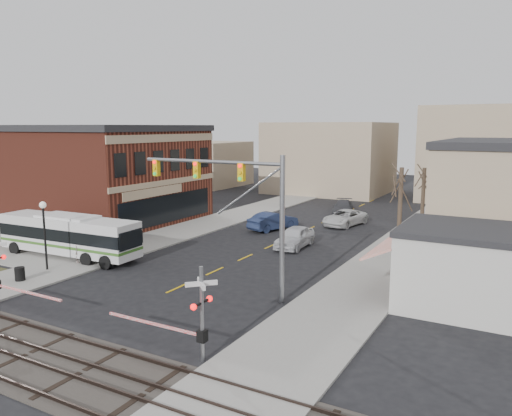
{
  "coord_description": "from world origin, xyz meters",
  "views": [
    {
      "loc": [
        17.91,
        -20.48,
        9.48
      ],
      "look_at": [
        0.16,
        11.3,
        3.5
      ],
      "focal_mm": 35.0,
      "sensor_mm": 36.0,
      "label": 1
    }
  ],
  "objects": [
    {
      "name": "ground",
      "position": [
        0.0,
        0.0,
        0.0
      ],
      "size": [
        160.0,
        160.0,
        0.0
      ],
      "primitive_type": "plane",
      "color": "black",
      "rests_on": "ground"
    },
    {
      "name": "sidewalk_west",
      "position": [
        -9.5,
        20.0,
        0.06
      ],
      "size": [
        5.0,
        60.0,
        0.12
      ],
      "primitive_type": "cube",
      "color": "gray",
      "rests_on": "ground"
    },
    {
      "name": "sidewalk_east",
      "position": [
        9.5,
        20.0,
        0.06
      ],
      "size": [
        5.0,
        60.0,
        0.12
      ],
      "primitive_type": "cube",
      "color": "gray",
      "rests_on": "ground"
    },
    {
      "name": "ballast_strip",
      "position": [
        0.0,
        -8.0,
        0.03
      ],
      "size": [
        160.0,
        5.0,
        0.06
      ],
      "primitive_type": "cube",
      "color": "#332D28",
      "rests_on": "ground"
    },
    {
      "name": "rail_tracks",
      "position": [
        0.0,
        -8.0,
        0.12
      ],
      "size": [
        160.0,
        3.91,
        0.14
      ],
      "color": "#2D231E",
      "rests_on": "ground"
    },
    {
      "name": "brick_building",
      "position": [
        -26.98,
        16.0,
        4.81
      ],
      "size": [
        30.4,
        15.4,
        9.6
      ],
      "color": "maroon",
      "rests_on": "ground"
    },
    {
      "name": "awning_shop",
      "position": [
        15.97,
        7.0,
        2.16
      ],
      "size": [
        9.74,
        6.2,
        4.3
      ],
      "color": "beige",
      "rests_on": "ground"
    },
    {
      "name": "tree_east_a",
      "position": [
        10.5,
        12.0,
        3.5
      ],
      "size": [
        0.28,
        0.28,
        6.75
      ],
      "color": "#382B21",
      "rests_on": "sidewalk_east"
    },
    {
      "name": "tree_east_b",
      "position": [
        10.8,
        18.0,
        3.27
      ],
      "size": [
        0.28,
        0.28,
        6.3
      ],
      "color": "#382B21",
      "rests_on": "sidewalk_east"
    },
    {
      "name": "tree_east_c",
      "position": [
        11.0,
        26.0,
        3.72
      ],
      "size": [
        0.28,
        0.28,
        7.2
      ],
      "color": "#382B21",
      "rests_on": "sidewalk_east"
    },
    {
      "name": "transit_bus",
      "position": [
        -11.26,
        3.81,
        1.69
      ],
      "size": [
        11.63,
        3.08,
        2.97
      ],
      "color": "silver",
      "rests_on": "ground"
    },
    {
      "name": "traffic_signal_mast",
      "position": [
        3.84,
        2.91,
        5.7
      ],
      "size": [
        9.28,
        0.3,
        8.0
      ],
      "color": "gray",
      "rests_on": "ground"
    },
    {
      "name": "rr_crossing_west",
      "position": [
        -6.32,
        -4.86,
        1.97
      ],
      "size": [
        5.6,
        1.36,
        4.0
      ],
      "color": "gray",
      "rests_on": "ground"
    },
    {
      "name": "rr_crossing_east",
      "position": [
        6.29,
        -4.9,
        1.97
      ],
      "size": [
        5.6,
        1.36,
        4.0
      ],
      "color": "gray",
      "rests_on": "ground"
    },
    {
      "name": "street_lamp",
      "position": [
        -9.73,
        0.63,
        3.35
      ],
      "size": [
        0.44,
        0.44,
        4.54
      ],
      "color": "black",
      "rests_on": "sidewalk_west"
    },
    {
      "name": "trash_bin",
      "position": [
        -9.15,
        -1.78,
        0.53
      ],
      "size": [
        0.6,
        0.6,
        0.82
      ],
      "primitive_type": "cylinder",
      "color": "black",
      "rests_on": "sidewalk_west"
    },
    {
      "name": "car_a",
      "position": [
        1.82,
        14.61,
        0.83
      ],
      "size": [
        2.16,
        4.96,
        1.66
      ],
      "primitive_type": "imported",
      "rotation": [
        0.0,
        0.0,
        0.04
      ],
      "color": "silver",
      "rests_on": "ground"
    },
    {
      "name": "car_b",
      "position": [
        -2.77,
        19.81,
        0.83
      ],
      "size": [
        3.33,
        5.33,
        1.66
      ],
      "primitive_type": "imported",
      "rotation": [
        0.0,
        0.0,
        2.8
      ],
      "color": "#1C2747",
      "rests_on": "ground"
    },
    {
      "name": "car_c",
      "position": [
        2.33,
        25.01,
        0.75
      ],
      "size": [
        3.47,
        5.77,
        1.5
      ],
      "primitive_type": "imported",
      "rotation": [
        0.0,
        0.0,
        -0.19
      ],
      "color": "silver",
      "rests_on": "ground"
    },
    {
      "name": "car_d",
      "position": [
        -0.01,
        31.13,
        0.73
      ],
      "size": [
        3.32,
        5.38,
        1.45
      ],
      "primitive_type": "imported",
      "rotation": [
        0.0,
        0.0,
        0.27
      ],
      "color": "#37373C",
      "rests_on": "ground"
    },
    {
      "name": "pedestrian_near",
      "position": [
        -9.24,
        2.92,
        1.11
      ],
      "size": [
        0.55,
        0.77,
        1.97
      ],
      "primitive_type": "imported",
      "rotation": [
        0.0,
        0.0,
        1.68
      ],
      "color": "#60534D",
      "rests_on": "sidewalk_west"
    },
    {
      "name": "pedestrian_far",
      "position": [
        -9.7,
        7.15,
        0.98
      ],
      "size": [
        0.98,
        1.05,
        1.72
      ],
      "primitive_type": "imported",
      "rotation": [
        0.0,
        0.0,
        1.05
      ],
      "color": "#384662",
      "rests_on": "sidewalk_west"
    }
  ]
}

